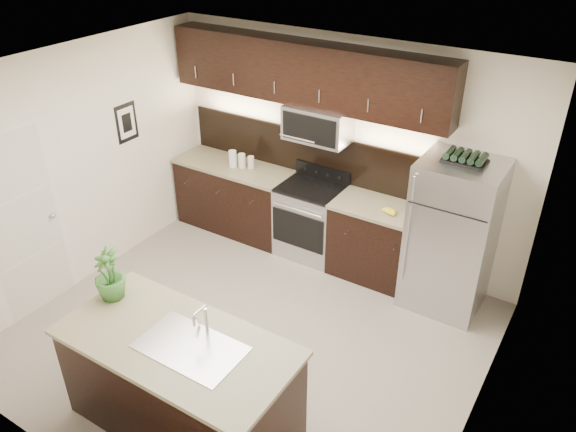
{
  "coord_description": "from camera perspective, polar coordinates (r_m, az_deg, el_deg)",
  "views": [
    {
      "loc": [
        2.7,
        -3.54,
        4.02
      ],
      "look_at": [
        0.13,
        0.55,
        1.21
      ],
      "focal_mm": 35.0,
      "sensor_mm": 36.0,
      "label": 1
    }
  ],
  "objects": [
    {
      "name": "sink_faucet",
      "position": [
        4.54,
        -9.83,
        -12.81
      ],
      "size": [
        0.84,
        0.5,
        0.28
      ],
      "color": "silver",
      "rests_on": "island"
    },
    {
      "name": "wine_rack",
      "position": [
        5.77,
        17.57,
        5.65
      ],
      "size": [
        0.42,
        0.26,
        0.1
      ],
      "color": "black",
      "rests_on": "refrigerator"
    },
    {
      "name": "canisters",
      "position": [
        7.22,
        -4.94,
        5.68
      ],
      "size": [
        0.31,
        0.19,
        0.22
      ],
      "rotation": [
        0.0,
        0.0,
        0.41
      ],
      "color": "silver",
      "rests_on": "counter_run"
    },
    {
      "name": "ground",
      "position": [
        6.0,
        -3.95,
        -11.98
      ],
      "size": [
        4.5,
        4.5,
        0.0
      ],
      "primitive_type": "plane",
      "color": "gray",
      "rests_on": "ground"
    },
    {
      "name": "plant",
      "position": [
        5.05,
        -17.7,
        -5.65
      ],
      "size": [
        0.31,
        0.31,
        0.48
      ],
      "primitive_type": "imported",
      "rotation": [
        0.0,
        0.0,
        -0.18
      ],
      "color": "#316528",
      "rests_on": "island"
    },
    {
      "name": "french_press",
      "position": [
        6.19,
        12.46,
        0.92
      ],
      "size": [
        0.12,
        0.12,
        0.33
      ],
      "rotation": [
        0.0,
        0.0,
        0.1
      ],
      "color": "silver",
      "rests_on": "counter_run"
    },
    {
      "name": "bananas",
      "position": [
        6.29,
        10.03,
        0.67
      ],
      "size": [
        0.21,
        0.18,
        0.05
      ],
      "primitive_type": "ellipsoid",
      "rotation": [
        0.0,
        0.0,
        -0.33
      ],
      "color": "yellow",
      "rests_on": "counter_run"
    },
    {
      "name": "room_walls",
      "position": [
        5.05,
        -5.89,
        2.66
      ],
      "size": [
        4.52,
        4.02,
        2.71
      ],
      "color": "silver",
      "rests_on": "ground"
    },
    {
      "name": "refrigerator",
      "position": [
        6.18,
        16.29,
        -1.97
      ],
      "size": [
        0.82,
        0.74,
        1.71
      ],
      "primitive_type": "cube",
      "color": "#B2B2B7",
      "rests_on": "ground"
    },
    {
      "name": "counter_run",
      "position": [
        7.06,
        0.89,
        0.02
      ],
      "size": [
        3.51,
        0.65,
        0.94
      ],
      "color": "black",
      "rests_on": "ground"
    },
    {
      "name": "island",
      "position": [
        4.95,
        -10.78,
        -16.3
      ],
      "size": [
        1.96,
        0.96,
        0.94
      ],
      "color": "black",
      "rests_on": "ground"
    },
    {
      "name": "upper_fixtures",
      "position": [
        6.5,
        1.9,
        13.36
      ],
      "size": [
        3.49,
        0.4,
        1.66
      ],
      "color": "black",
      "rests_on": "counter_run"
    }
  ]
}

